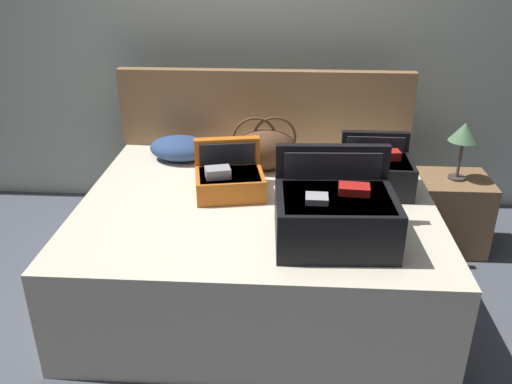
# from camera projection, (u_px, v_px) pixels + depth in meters

# --- Properties ---
(ground_plane) EXTENTS (12.00, 12.00, 0.00)m
(ground_plane) POSITION_uv_depth(u_px,v_px,m) (253.00, 330.00, 2.84)
(ground_plane) COLOR #4C515B
(back_wall) EXTENTS (8.00, 0.10, 2.60)m
(back_wall) POSITION_uv_depth(u_px,v_px,m) (268.00, 30.00, 3.78)
(back_wall) COLOR #B7C1B2
(back_wall) RESTS_ON ground
(bed) EXTENTS (1.92, 1.62, 0.58)m
(bed) POSITION_uv_depth(u_px,v_px,m) (257.00, 244.00, 3.08)
(bed) COLOR beige
(bed) RESTS_ON ground
(headboard) EXTENTS (1.96, 0.08, 1.10)m
(headboard) POSITION_uv_depth(u_px,v_px,m) (265.00, 149.00, 3.73)
(headboard) COLOR olive
(headboard) RESTS_ON ground
(hard_case_large) EXTENTS (0.57, 0.48, 0.41)m
(hard_case_large) POSITION_uv_depth(u_px,v_px,m) (335.00, 213.00, 2.49)
(hard_case_large) COLOR black
(hard_case_large) RESTS_ON bed
(hard_case_medium) EXTENTS (0.39, 0.35, 0.30)m
(hard_case_medium) POSITION_uv_depth(u_px,v_px,m) (376.00, 171.00, 3.02)
(hard_case_medium) COLOR black
(hard_case_medium) RESTS_ON bed
(hard_case_small) EXTENTS (0.43, 0.40, 0.28)m
(hard_case_small) POSITION_uv_depth(u_px,v_px,m) (229.00, 178.00, 3.00)
(hard_case_small) COLOR #D16619
(hard_case_small) RESTS_ON bed
(duffel_bag) EXTENTS (0.44, 0.32, 0.33)m
(duffel_bag) POSITION_uv_depth(u_px,v_px,m) (264.00, 148.00, 3.30)
(duffel_bag) COLOR brown
(duffel_bag) RESTS_ON bed
(pillow_near_headboard) EXTENTS (0.43, 0.35, 0.15)m
(pillow_near_headboard) POSITION_uv_depth(u_px,v_px,m) (180.00, 148.00, 3.47)
(pillow_near_headboard) COLOR navy
(pillow_near_headboard) RESTS_ON bed
(nightstand) EXTENTS (0.44, 0.40, 0.49)m
(nightstand) POSITION_uv_depth(u_px,v_px,m) (450.00, 213.00, 3.53)
(nightstand) COLOR olive
(nightstand) RESTS_ON ground
(table_lamp) EXTENTS (0.18, 0.18, 0.37)m
(table_lamp) POSITION_uv_depth(u_px,v_px,m) (464.00, 135.00, 3.30)
(table_lamp) COLOR #3F3833
(table_lamp) RESTS_ON nightstand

